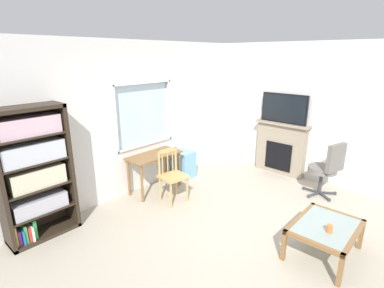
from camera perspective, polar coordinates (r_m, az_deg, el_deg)
The scene contains 12 objects.
ground at distance 4.36m, azimuth 10.31°, elevation -17.02°, with size 6.01×5.69×0.02m, color #B2A893.
wall_back_with_window at distance 5.32m, azimuth -10.91°, elevation 4.91°, with size 5.01×0.15×2.65m.
wall_right at distance 6.08m, azimuth 24.00°, elevation 5.30°, with size 0.12×4.89×2.65m, color silver.
bookshelf at distance 4.36m, azimuth -28.59°, elevation -4.48°, with size 0.90×0.38×1.81m.
desk_under_window at distance 5.31m, azimuth -7.35°, elevation -3.13°, with size 1.00×0.47×0.70m.
wooden_chair at distance 4.97m, azimuth -3.90°, elevation -6.09°, with size 0.48×0.46×0.90m.
plastic_drawer_unit at distance 5.98m, azimuth -1.65°, elevation -3.90°, with size 0.35×0.40×0.55m, color #72ADDB.
fireplace at distance 6.36m, azimuth 16.94°, elevation -0.75°, with size 0.26×1.11×1.09m.
tv at distance 6.15m, azimuth 17.54°, elevation 6.63°, with size 0.06×0.94×0.59m.
office_chair at distance 5.58m, azimuth 24.88°, elevation -4.07°, with size 0.58×0.61×1.00m.
coffee_table at distance 4.09m, azimuth 24.58°, elevation -14.88°, with size 0.92×0.69×0.41m.
sippy_cup at distance 3.93m, azimuth 25.23°, elevation -14.68°, with size 0.07×0.07×0.09m, color orange.
Camera 1 is at (-3.13, -1.82, 2.42)m, focal length 27.33 mm.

